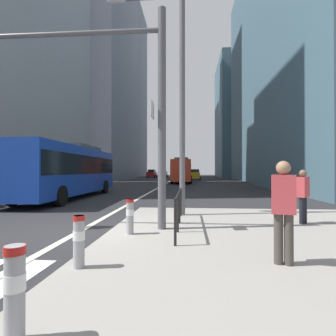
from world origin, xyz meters
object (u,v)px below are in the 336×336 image
car_oncoming_mid (163,173)px  bollard_left (79,239)px  street_lamp_post (182,71)px  bollard_front (15,288)px  car_receding_far (185,174)px  bollard_right (130,215)px  city_bus_blue_oncoming (69,169)px  car_receding_near (195,174)px  traffic_signal_gantry (88,84)px  pedestrian_waiting (283,207)px  pedestrian_walking (303,194)px  car_oncoming_far (152,174)px  city_bus_red_receding (182,170)px

car_oncoming_mid → bollard_left: (4.71, -61.44, -0.37)m
street_lamp_post → bollard_front: street_lamp_post is taller
car_receding_far → bollard_right: bearing=-90.7°
city_bus_blue_oncoming → street_lamp_post: size_ratio=1.43×
bollard_right → bollard_front: bearing=-91.9°
car_receding_near → bollard_front: size_ratio=4.70×
street_lamp_post → bollard_left: (-1.54, -5.36, -4.66)m
car_receding_near → bollard_left: (-2.81, -45.00, -0.37)m
traffic_signal_gantry → bollard_front: (1.19, -4.88, -3.47)m
pedestrian_waiting → pedestrian_walking: pedestrian_waiting is taller
bollard_front → bollard_left: size_ratio=1.05×
bollard_left → car_receding_near: bearing=86.4°
traffic_signal_gantry → pedestrian_walking: size_ratio=3.86×
bollard_front → bollard_right: size_ratio=1.02×
car_oncoming_mid → car_oncoming_far: size_ratio=1.00×
car_oncoming_far → pedestrian_waiting: bearing=-79.9°
car_oncoming_far → traffic_signal_gantry: bearing=-83.8°
car_oncoming_mid → car_receding_far: (5.61, -12.82, -0.00)m
city_bus_red_receding → street_lamp_post: (0.78, -28.35, 3.45)m
city_bus_blue_oncoming → traffic_signal_gantry: bearing=-62.5°
city_bus_red_receding → traffic_signal_gantry: traffic_signal_gantry is taller
car_oncoming_far → bollard_front: bearing=-83.2°
bollard_right → car_receding_near: bearing=86.7°
city_bus_red_receding → bollard_left: city_bus_red_receding is taller
city_bus_blue_oncoming → traffic_signal_gantry: traffic_signal_gantry is taller
car_receding_far → pedestrian_waiting: (2.47, -48.20, 0.13)m
bollard_left → car_oncoming_mid: bearing=94.4°
city_bus_blue_oncoming → bollard_front: size_ratio=12.94×
city_bus_blue_oncoming → street_lamp_post: bearing=-42.4°
car_receding_far → bollard_front: bearing=-90.8°
street_lamp_post → car_oncoming_far: bearing=99.1°
car_oncoming_mid → car_receding_near: same height
traffic_signal_gantry → pedestrian_walking: (6.17, 1.06, -3.08)m
car_receding_near → car_receding_far: same height
city_bus_red_receding → bollard_front: bearing=-90.9°
pedestrian_waiting → city_bus_red_receding: bearing=94.5°
bollard_front → pedestrian_waiting: 3.96m
bollard_left → pedestrian_walking: size_ratio=0.53×
car_oncoming_mid → car_receding_far: 14.00m
car_receding_near → traffic_signal_gantry: size_ratio=0.67×
city_bus_blue_oncoming → pedestrian_waiting: city_bus_blue_oncoming is taller
car_receding_far → pedestrian_walking: bearing=-84.5°
city_bus_red_receding → street_lamp_post: size_ratio=1.37×
car_oncoming_mid → pedestrian_waiting: size_ratio=2.58×
street_lamp_post → pedestrian_walking: bearing=-19.8°
car_receding_far → pedestrian_waiting: bearing=-87.1°
bollard_front → car_oncoming_far: bearing=96.8°
traffic_signal_gantry → bollard_left: traffic_signal_gantry is taller
city_bus_red_receding → bollard_right: bearing=-90.8°
bollard_left → bollard_front: bearing=-84.5°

